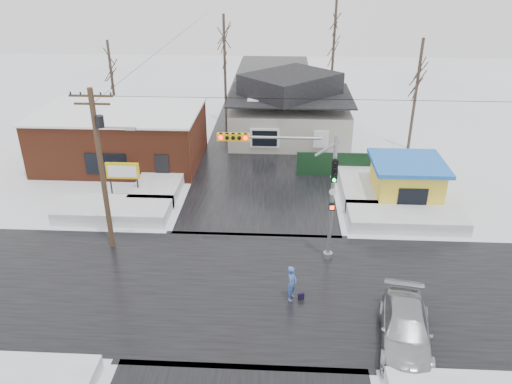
# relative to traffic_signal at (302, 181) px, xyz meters

# --- Properties ---
(ground) EXTENTS (120.00, 120.00, 0.00)m
(ground) POSITION_rel_traffic_signal_xyz_m (-2.43, -2.97, -4.54)
(ground) COLOR white
(ground) RESTS_ON ground
(road_ns) EXTENTS (10.00, 120.00, 0.02)m
(road_ns) POSITION_rel_traffic_signal_xyz_m (-2.43, -2.97, -4.53)
(road_ns) COLOR black
(road_ns) RESTS_ON ground
(road_ew) EXTENTS (120.00, 10.00, 0.02)m
(road_ew) POSITION_rel_traffic_signal_xyz_m (-2.43, -2.97, -4.53)
(road_ew) COLOR black
(road_ew) RESTS_ON ground
(snowbank_nw) EXTENTS (7.00, 3.00, 0.80)m
(snowbank_nw) POSITION_rel_traffic_signal_xyz_m (-11.43, 4.03, -4.14)
(snowbank_nw) COLOR white
(snowbank_nw) RESTS_ON ground
(snowbank_ne) EXTENTS (7.00, 3.00, 0.80)m
(snowbank_ne) POSITION_rel_traffic_signal_xyz_m (6.57, 4.03, -4.14)
(snowbank_ne) COLOR white
(snowbank_ne) RESTS_ON ground
(snowbank_nside_w) EXTENTS (3.00, 8.00, 0.80)m
(snowbank_nside_w) POSITION_rel_traffic_signal_xyz_m (-9.43, 9.03, -4.14)
(snowbank_nside_w) COLOR white
(snowbank_nside_w) RESTS_ON ground
(snowbank_nside_e) EXTENTS (3.00, 8.00, 0.80)m
(snowbank_nside_e) POSITION_rel_traffic_signal_xyz_m (4.57, 9.03, -4.14)
(snowbank_nside_e) COLOR white
(snowbank_nside_e) RESTS_ON ground
(traffic_signal) EXTENTS (6.05, 0.68, 7.00)m
(traffic_signal) POSITION_rel_traffic_signal_xyz_m (0.00, 0.00, 0.00)
(traffic_signal) COLOR gray
(traffic_signal) RESTS_ON ground
(utility_pole) EXTENTS (3.15, 0.44, 9.00)m
(utility_pole) POSITION_rel_traffic_signal_xyz_m (-10.36, 0.53, 0.57)
(utility_pole) COLOR #382619
(utility_pole) RESTS_ON ground
(brick_building) EXTENTS (12.20, 8.20, 4.12)m
(brick_building) POSITION_rel_traffic_signal_xyz_m (-13.43, 13.03, -2.46)
(brick_building) COLOR brown
(brick_building) RESTS_ON ground
(marquee_sign) EXTENTS (2.20, 0.21, 2.55)m
(marquee_sign) POSITION_rel_traffic_signal_xyz_m (-11.43, 6.53, -2.62)
(marquee_sign) COLOR black
(marquee_sign) RESTS_ON ground
(house) EXTENTS (10.40, 8.40, 5.76)m
(house) POSITION_rel_traffic_signal_xyz_m (-0.43, 19.03, -1.92)
(house) COLOR #ADAA9C
(house) RESTS_ON ground
(kiosk) EXTENTS (4.60, 4.60, 2.88)m
(kiosk) POSITION_rel_traffic_signal_xyz_m (7.07, 7.03, -3.08)
(kiosk) COLOR yellow
(kiosk) RESTS_ON ground
(fence) EXTENTS (8.00, 0.12, 1.80)m
(fence) POSITION_rel_traffic_signal_xyz_m (4.07, 11.03, -3.64)
(fence) COLOR black
(fence) RESTS_ON ground
(tree_far_left) EXTENTS (3.00, 3.00, 10.00)m
(tree_far_left) POSITION_rel_traffic_signal_xyz_m (-6.43, 23.03, 3.41)
(tree_far_left) COLOR #332821
(tree_far_left) RESTS_ON ground
(tree_far_mid) EXTENTS (3.00, 3.00, 12.00)m
(tree_far_mid) POSITION_rel_traffic_signal_xyz_m (3.57, 25.03, 5.00)
(tree_far_mid) COLOR #332821
(tree_far_mid) RESTS_ON ground
(tree_far_right) EXTENTS (3.00, 3.00, 9.00)m
(tree_far_right) POSITION_rel_traffic_signal_xyz_m (9.57, 17.03, 2.62)
(tree_far_right) COLOR #332821
(tree_far_right) RESTS_ON ground
(tree_far_west) EXTENTS (3.00, 3.00, 8.00)m
(tree_far_west) POSITION_rel_traffic_signal_xyz_m (-16.43, 21.03, 1.82)
(tree_far_west) COLOR #332821
(tree_far_west) RESTS_ON ground
(pedestrian) EXTENTS (0.64, 0.77, 1.80)m
(pedestrian) POSITION_rel_traffic_signal_xyz_m (-0.45, -3.67, -3.64)
(pedestrian) COLOR #3B5DA7
(pedestrian) RESTS_ON ground
(car) EXTENTS (2.85, 5.36, 1.48)m
(car) POSITION_rel_traffic_signal_xyz_m (4.27, -6.40, -3.80)
(car) COLOR #A7A9AE
(car) RESTS_ON ground
(shopping_bag) EXTENTS (0.30, 0.23, 0.35)m
(shopping_bag) POSITION_rel_traffic_signal_xyz_m (0.02, -3.71, -4.36)
(shopping_bag) COLOR black
(shopping_bag) RESTS_ON ground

